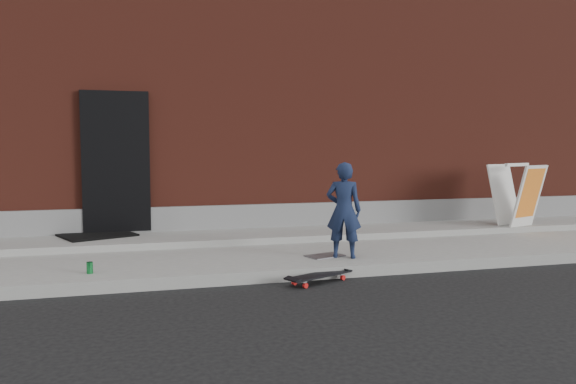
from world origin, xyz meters
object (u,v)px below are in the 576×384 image
object	(u,v)px
child	(344,210)
pizza_sign	(517,194)
soda_can	(90,268)
skateboard	(319,276)

from	to	relation	value
child	pizza_sign	xyz separation A→B (m)	(3.82, 1.44, 0.01)
child	soda_can	world-z (taller)	child
skateboard	pizza_sign	distance (m)	4.91
skateboard	pizza_sign	size ratio (longest dim) A/B	0.82
skateboard	soda_can	xyz separation A→B (m)	(-2.66, 0.55, 0.14)
child	pizza_sign	distance (m)	4.08
child	skateboard	bearing A→B (deg)	74.03
skateboard	soda_can	world-z (taller)	soda_can
skateboard	pizza_sign	bearing A→B (deg)	25.54
pizza_sign	soda_can	size ratio (longest dim) A/B	8.09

